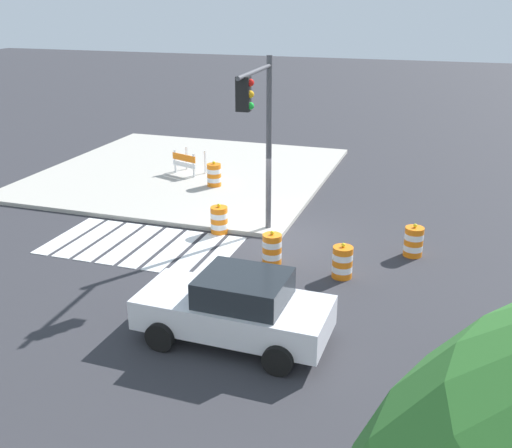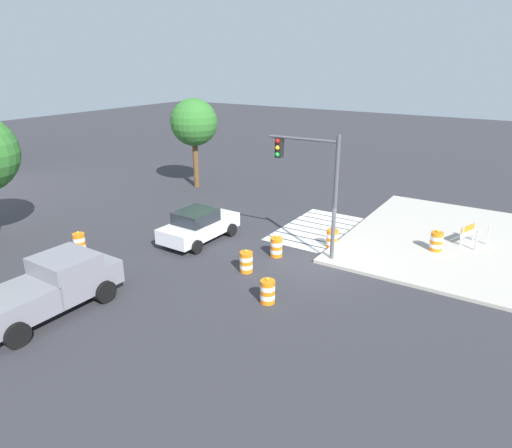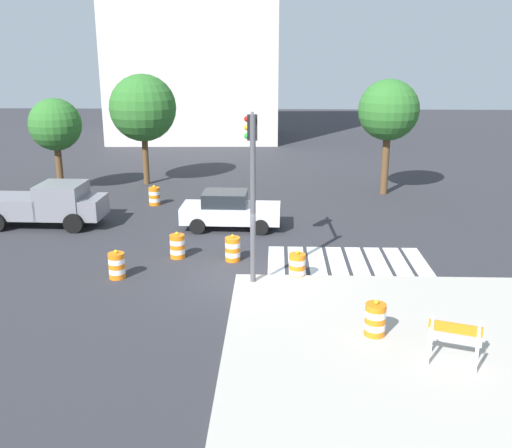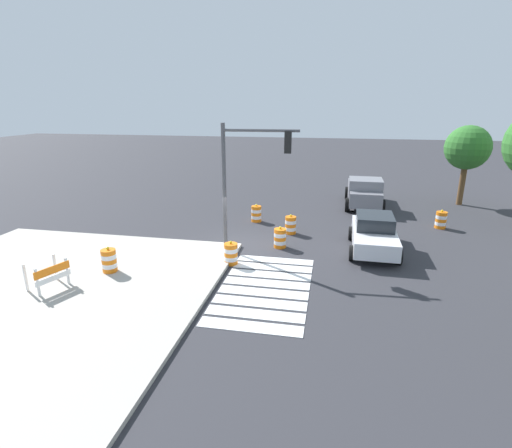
% 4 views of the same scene
% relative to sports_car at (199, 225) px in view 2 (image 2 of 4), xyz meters
% --- Properties ---
extents(ground_plane, '(120.00, 120.00, 0.00)m').
position_rel_sports_car_xyz_m(ground_plane, '(0.68, -5.97, -0.81)').
color(ground_plane, '#2D2D33').
extents(sidewalk_corner, '(12.00, 12.00, 0.15)m').
position_rel_sports_car_xyz_m(sidewalk_corner, '(6.68, -11.97, -0.74)').
color(sidewalk_corner, '#ADA89E').
rests_on(sidewalk_corner, ground).
extents(crosswalk_stripes, '(5.85, 3.20, 0.02)m').
position_rel_sports_car_xyz_m(crosswalk_stripes, '(4.68, -4.17, -0.80)').
color(crosswalk_stripes, silver).
rests_on(crosswalk_stripes, ground).
extents(sports_car, '(4.34, 2.22, 1.63)m').
position_rel_sports_car_xyz_m(sports_car, '(0.00, 0.00, 0.00)').
color(sports_car, silver).
rests_on(sports_car, ground).
extents(pickup_truck, '(5.19, 2.44, 1.92)m').
position_rel_sports_car_xyz_m(pickup_truck, '(-7.97, 0.12, 0.16)').
color(pickup_truck, slate).
rests_on(pickup_truck, ground).
extents(traffic_barrel_near_corner, '(0.56, 0.56, 1.02)m').
position_rel_sports_car_xyz_m(traffic_barrel_near_corner, '(0.43, -4.20, -0.36)').
color(traffic_barrel_near_corner, orange).
rests_on(traffic_barrel_near_corner, ground).
extents(traffic_barrel_crosswalk_end, '(0.56, 0.56, 1.02)m').
position_rel_sports_car_xyz_m(traffic_barrel_crosswalk_end, '(-3.42, -6.06, -0.36)').
color(traffic_barrel_crosswalk_end, orange).
rests_on(traffic_barrel_crosswalk_end, ground).
extents(traffic_barrel_median_near, '(0.56, 0.56, 1.02)m').
position_rel_sports_car_xyz_m(traffic_barrel_median_near, '(-4.10, 3.86, -0.36)').
color(traffic_barrel_median_near, orange).
rests_on(traffic_barrel_median_near, ground).
extents(traffic_barrel_median_far, '(0.56, 0.56, 1.02)m').
position_rel_sports_car_xyz_m(traffic_barrel_median_far, '(-1.67, -3.94, -0.36)').
color(traffic_barrel_median_far, orange).
rests_on(traffic_barrel_median_far, ground).
extents(traffic_barrel_far_curb, '(0.56, 0.56, 1.02)m').
position_rel_sports_car_xyz_m(traffic_barrel_far_curb, '(2.76, -5.94, -0.36)').
color(traffic_barrel_far_curb, orange).
rests_on(traffic_barrel_far_curb, ground).
extents(traffic_barrel_on_sidewalk, '(0.56, 0.56, 1.02)m').
position_rel_sports_car_xyz_m(traffic_barrel_on_sidewalk, '(4.70, -10.30, -0.21)').
color(traffic_barrel_on_sidewalk, orange).
rests_on(traffic_barrel_on_sidewalk, sidewalk_corner).
extents(construction_barricade, '(1.42, 1.15, 1.00)m').
position_rel_sports_car_xyz_m(construction_barricade, '(6.45, -11.51, -0.09)').
color(construction_barricade, silver).
rests_on(construction_barricade, sidewalk_corner).
extents(traffic_light_pole, '(0.50, 3.29, 5.50)m').
position_rel_sports_car_xyz_m(traffic_light_pole, '(1.21, -5.44, 3.10)').
color(traffic_light_pole, '#4C4C51').
rests_on(traffic_light_pole, sidewalk_corner).
extents(street_tree_streetside_near, '(3.19, 3.19, 6.11)m').
position_rel_sports_car_xyz_m(street_tree_streetside_near, '(7.89, 6.69, 3.66)').
color(street_tree_streetside_near, brown).
rests_on(street_tree_streetside_near, ground).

